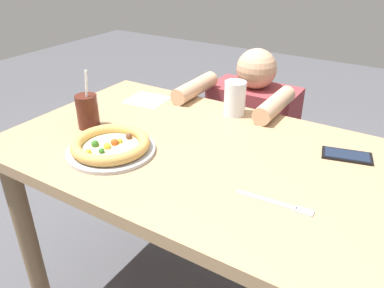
# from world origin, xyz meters

# --- Properties ---
(dining_table) EXTENTS (1.27, 0.80, 0.75)m
(dining_table) POSITION_xyz_m (0.00, 0.00, 0.63)
(dining_table) COLOR tan
(dining_table) RESTS_ON ground
(pizza_near) EXTENTS (0.28, 0.28, 0.05)m
(pizza_near) POSITION_xyz_m (-0.21, -0.17, 0.77)
(pizza_near) COLOR #B7B7BC
(pizza_near) RESTS_ON dining_table
(drink_cup_colored) EXTENTS (0.08, 0.08, 0.21)m
(drink_cup_colored) POSITION_xyz_m (-0.40, -0.07, 0.81)
(drink_cup_colored) COLOR #4C1E14
(drink_cup_colored) RESTS_ON dining_table
(water_cup_clear) EXTENTS (0.08, 0.08, 0.13)m
(water_cup_clear) POSITION_xyz_m (-0.01, 0.31, 0.82)
(water_cup_clear) COLOR silver
(water_cup_clear) RESTS_ON dining_table
(paper_napkin) EXTENTS (0.17, 0.16, 0.00)m
(paper_napkin) POSITION_xyz_m (-0.39, 0.25, 0.75)
(paper_napkin) COLOR white
(paper_napkin) RESTS_ON dining_table
(fork) EXTENTS (0.20, 0.03, 0.00)m
(fork) POSITION_xyz_m (0.34, -0.15, 0.75)
(fork) COLOR silver
(fork) RESTS_ON dining_table
(cell_phone) EXTENTS (0.16, 0.11, 0.01)m
(cell_phone) POSITION_xyz_m (0.44, 0.20, 0.75)
(cell_phone) COLOR black
(cell_phone) RESTS_ON dining_table
(diner_seated) EXTENTS (0.43, 0.53, 0.93)m
(diner_seated) POSITION_xyz_m (-0.06, 0.63, 0.41)
(diner_seated) COLOR #333847
(diner_seated) RESTS_ON ground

